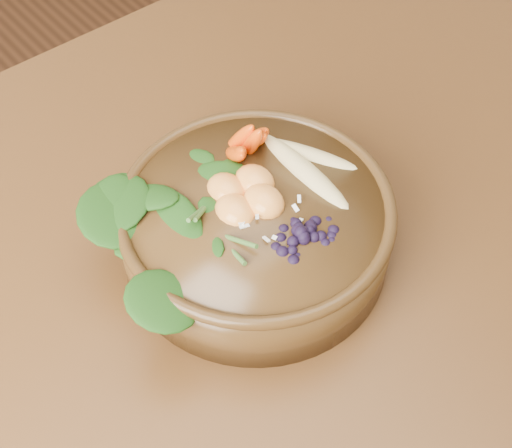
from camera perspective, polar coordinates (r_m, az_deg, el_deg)
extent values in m
plane|color=#381E0F|center=(1.62, 2.61, -13.78)|extent=(4.00, 4.00, 0.00)
cylinder|color=#331C0C|center=(1.85, 12.52, 13.03)|extent=(0.07, 0.07, 0.71)
cube|color=#563315|center=(1.01, 4.08, 4.06)|extent=(1.60, 0.90, 0.04)
cylinder|color=#462E15|center=(0.86, 0.00, -0.42)|extent=(0.36, 0.36, 0.09)
ellipsoid|color=#E0CC84|center=(0.87, 4.38, 6.25)|extent=(0.10, 0.16, 0.03)
ellipsoid|color=#E0CC84|center=(0.85, 3.92, 5.14)|extent=(0.04, 0.17, 0.03)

